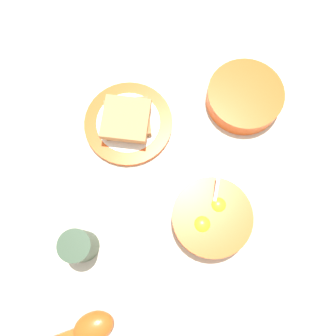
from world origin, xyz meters
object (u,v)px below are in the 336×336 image
Objects in this scene: drinking_cup at (79,246)px; congee_bowl at (245,96)px; toast_plate at (129,123)px; toast_sandwich at (127,119)px; egg_bowl at (211,218)px; soup_spoon at (87,329)px.

congee_bowl is at bearing 44.37° from drinking_cup.
toast_sandwich reaches higher than toast_plate.
congee_bowl is (0.08, 0.28, -0.00)m from egg_bowl.
drinking_cup is at bearing -106.47° from toast_plate.
egg_bowl is 0.33m from soup_spoon.
drinking_cup reaches higher than congee_bowl.
toast_plate is at bearing 130.66° from egg_bowl.
drinking_cup is at bearing -106.29° from toast_sandwich.
soup_spoon is 1.04× the size of congee_bowl.
egg_bowl is 1.44× the size of toast_sandwich.
toast_plate is at bearing 9.53° from toast_sandwich.
egg_bowl is at bearing -49.34° from toast_plate.
congee_bowl is at bearing 13.43° from toast_sandwich.
egg_bowl reaches higher than toast_sandwich.
toast_plate is 0.44m from soup_spoon.
congee_bowl is 0.49m from drinking_cup.
toast_sandwich is at bearing 82.15° from soup_spoon.
egg_bowl is 0.28m from drinking_cup.
egg_bowl is 0.95× the size of congee_bowl.
toast_sandwich is at bearing 130.84° from egg_bowl.
congee_bowl reaches higher than toast_plate.
soup_spoon is (-0.06, -0.44, -0.02)m from toast_sandwich.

